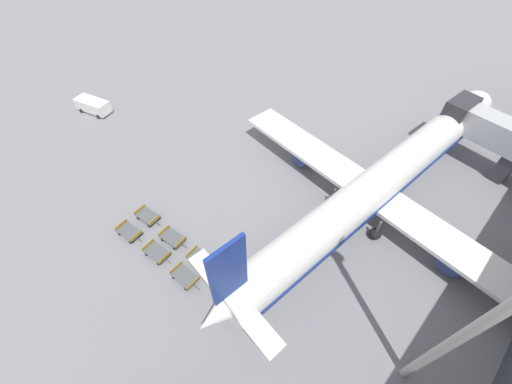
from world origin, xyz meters
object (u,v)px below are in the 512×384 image
baggage_dolly_row_mid_a_col_b (173,238)px  baggage_dolly_row_mid_a_col_a (148,216)px  baggage_dolly_row_near_col_b (157,253)px  baggage_dolly_row_near_col_c (185,277)px  service_van (93,105)px  baggage_dolly_row_near_col_a (129,232)px  airplane (380,183)px  baggage_dolly_row_mid_a_col_c (201,259)px

baggage_dolly_row_mid_a_col_b → baggage_dolly_row_mid_a_col_a: bearing=-175.7°
baggage_dolly_row_near_col_b → baggage_dolly_row_near_col_c: size_ratio=1.01×
service_van → baggage_dolly_row_near_col_a: service_van is taller
airplane → baggage_dolly_row_mid_a_col_b: size_ratio=14.09×
baggage_dolly_row_near_col_a → baggage_dolly_row_mid_a_col_b: same height
baggage_dolly_row_mid_a_col_a → baggage_dolly_row_mid_a_col_c: (8.04, 0.80, 0.00)m
airplane → baggage_dolly_row_near_col_c: size_ratio=14.24×
baggage_dolly_row_mid_a_col_b → baggage_dolly_row_mid_a_col_c: size_ratio=1.00×
baggage_dolly_row_mid_a_col_b → baggage_dolly_row_mid_a_col_c: bearing=7.2°
airplane → baggage_dolly_row_mid_a_col_a: bearing=-129.9°
baggage_dolly_row_near_col_a → baggage_dolly_row_near_col_b: size_ratio=1.00×
airplane → baggage_dolly_row_near_col_b: airplane is taller
service_van → baggage_dolly_row_near_col_b: bearing=-14.4°
baggage_dolly_row_near_col_a → baggage_dolly_row_mid_a_col_c: size_ratio=1.00×
baggage_dolly_row_near_col_b → airplane: bearing=61.2°
baggage_dolly_row_mid_a_col_a → baggage_dolly_row_mid_a_col_b: bearing=4.3°
airplane → baggage_dolly_row_mid_a_col_c: (-7.69, -18.01, -2.90)m
service_van → baggage_dolly_row_mid_a_col_b: 27.25m
airplane → baggage_dolly_row_near_col_a: airplane is taller
airplane → baggage_dolly_row_near_col_c: 21.65m
baggage_dolly_row_near_col_c → baggage_dolly_row_mid_a_col_b: (-4.28, 1.65, 0.00)m
baggage_dolly_row_near_col_a → baggage_dolly_row_mid_a_col_c: 8.31m
airplane → baggage_dolly_row_mid_a_col_a: 24.70m
service_van → baggage_dolly_row_near_col_c: 31.76m
service_van → baggage_dolly_row_mid_a_col_a: 23.27m
baggage_dolly_row_near_col_b → baggage_dolly_row_mid_a_col_b: size_ratio=1.00×
baggage_dolly_row_mid_a_col_c → baggage_dolly_row_near_col_c: bearing=-80.6°
baggage_dolly_row_near_col_b → service_van: bearing=165.6°
baggage_dolly_row_mid_a_col_a → baggage_dolly_row_near_col_c: bearing=-9.1°
baggage_dolly_row_near_col_a → baggage_dolly_row_near_col_b: (4.04, 0.66, 0.00)m
baggage_dolly_row_near_col_a → baggage_dolly_row_mid_a_col_c: same height
service_van → baggage_dolly_row_near_col_c: service_van is taller
baggage_dolly_row_near_col_b → baggage_dolly_row_mid_a_col_c: same height
airplane → service_van: size_ratio=8.24×
baggage_dolly_row_near_col_c → baggage_dolly_row_mid_a_col_a: (-8.40, 1.34, 0.00)m
baggage_dolly_row_near_col_a → baggage_dolly_row_near_col_c: same height
airplane → baggage_dolly_row_near_col_a: size_ratio=14.10×
baggage_dolly_row_near_col_a → service_van: bearing=161.7°
airplane → baggage_dolly_row_mid_a_col_c: size_ratio=14.14×
airplane → baggage_dolly_row_near_col_b: bearing=-118.8°
service_van → baggage_dolly_row_mid_a_col_a: size_ratio=1.71×
airplane → baggage_dolly_row_mid_a_col_a: (-15.73, -18.82, -2.90)m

